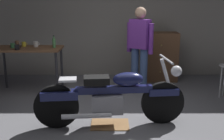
{
  "coord_description": "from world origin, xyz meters",
  "views": [
    {
      "loc": [
        -0.03,
        -3.71,
        1.79
      ],
      "look_at": [
        -0.02,
        0.7,
        0.65
      ],
      "focal_mm": 43.27,
      "sensor_mm": 36.0,
      "label": 1
    }
  ],
  "objects_px": {
    "person_standing": "(139,46)",
    "mug_black_matte": "(16,47)",
    "mug_white_ceramic": "(35,44)",
    "motorcycle": "(111,96)",
    "bottle": "(53,43)",
    "mug_green_speckled": "(12,46)",
    "mug_brown_stoneware": "(16,43)",
    "mug_yellow_tall": "(23,44)",
    "wooden_dresser": "(158,57)"
  },
  "relations": [
    {
      "from": "person_standing",
      "to": "mug_black_matte",
      "type": "bearing_deg",
      "value": 41.72
    },
    {
      "from": "mug_white_ceramic",
      "to": "motorcycle",
      "type": "bearing_deg",
      "value": -46.87
    },
    {
      "from": "motorcycle",
      "to": "bottle",
      "type": "height_order",
      "value": "bottle"
    },
    {
      "from": "mug_black_matte",
      "to": "bottle",
      "type": "height_order",
      "value": "bottle"
    },
    {
      "from": "mug_black_matte",
      "to": "motorcycle",
      "type": "bearing_deg",
      "value": -36.05
    },
    {
      "from": "mug_green_speckled",
      "to": "mug_brown_stoneware",
      "type": "bearing_deg",
      "value": 85.19
    },
    {
      "from": "mug_green_speckled",
      "to": "mug_yellow_tall",
      "type": "bearing_deg",
      "value": 44.14
    },
    {
      "from": "mug_yellow_tall",
      "to": "person_standing",
      "type": "bearing_deg",
      "value": -1.92
    },
    {
      "from": "mug_black_matte",
      "to": "mug_yellow_tall",
      "type": "xyz_separation_m",
      "value": [
        0.01,
        0.36,
        -0.0
      ]
    },
    {
      "from": "wooden_dresser",
      "to": "mug_white_ceramic",
      "type": "bearing_deg",
      "value": -163.91
    },
    {
      "from": "mug_yellow_tall",
      "to": "mug_black_matte",
      "type": "bearing_deg",
      "value": -91.8
    },
    {
      "from": "wooden_dresser",
      "to": "mug_green_speckled",
      "type": "xyz_separation_m",
      "value": [
        -2.99,
        -0.86,
        0.4
      ]
    },
    {
      "from": "motorcycle",
      "to": "person_standing",
      "type": "xyz_separation_m",
      "value": [
        0.55,
        1.57,
        0.48
      ]
    },
    {
      "from": "mug_yellow_tall",
      "to": "wooden_dresser",
      "type": "bearing_deg",
      "value": 13.86
    },
    {
      "from": "mug_white_ceramic",
      "to": "mug_green_speckled",
      "type": "relative_size",
      "value": 1.06
    },
    {
      "from": "person_standing",
      "to": "mug_green_speckled",
      "type": "relative_size",
      "value": 14.63
    },
    {
      "from": "person_standing",
      "to": "mug_yellow_tall",
      "type": "height_order",
      "value": "person_standing"
    },
    {
      "from": "mug_yellow_tall",
      "to": "mug_brown_stoneware",
      "type": "bearing_deg",
      "value": 162.95
    },
    {
      "from": "person_standing",
      "to": "wooden_dresser",
      "type": "distance_m",
      "value": 1.01
    },
    {
      "from": "person_standing",
      "to": "mug_white_ceramic",
      "type": "xyz_separation_m",
      "value": [
        -2.04,
        0.03,
        0.03
      ]
    },
    {
      "from": "mug_yellow_tall",
      "to": "bottle",
      "type": "relative_size",
      "value": 0.46
    },
    {
      "from": "wooden_dresser",
      "to": "bottle",
      "type": "height_order",
      "value": "bottle"
    },
    {
      "from": "mug_brown_stoneware",
      "to": "mug_white_ceramic",
      "type": "relative_size",
      "value": 0.94
    },
    {
      "from": "mug_brown_stoneware",
      "to": "mug_black_matte",
      "type": "bearing_deg",
      "value": -71.43
    },
    {
      "from": "motorcycle",
      "to": "wooden_dresser",
      "type": "relative_size",
      "value": 1.99
    },
    {
      "from": "mug_white_ceramic",
      "to": "bottle",
      "type": "bearing_deg",
      "value": -14.44
    },
    {
      "from": "person_standing",
      "to": "mug_yellow_tall",
      "type": "relative_size",
      "value": 14.97
    },
    {
      "from": "motorcycle",
      "to": "person_standing",
      "type": "relative_size",
      "value": 1.31
    },
    {
      "from": "mug_yellow_tall",
      "to": "bottle",
      "type": "height_order",
      "value": "bottle"
    },
    {
      "from": "motorcycle",
      "to": "mug_yellow_tall",
      "type": "relative_size",
      "value": 19.6
    },
    {
      "from": "person_standing",
      "to": "mug_white_ceramic",
      "type": "relative_size",
      "value": 13.86
    },
    {
      "from": "motorcycle",
      "to": "mug_white_ceramic",
      "type": "bearing_deg",
      "value": 127.52
    },
    {
      "from": "mug_black_matte",
      "to": "person_standing",
      "type": "bearing_deg",
      "value": 7.03
    },
    {
      "from": "mug_yellow_tall",
      "to": "mug_white_ceramic",
      "type": "xyz_separation_m",
      "value": [
        0.25,
        -0.04,
        0.01
      ]
    },
    {
      "from": "mug_green_speckled",
      "to": "bottle",
      "type": "relative_size",
      "value": 0.47
    },
    {
      "from": "mug_brown_stoneware",
      "to": "wooden_dresser",
      "type": "bearing_deg",
      "value": 12.36
    },
    {
      "from": "wooden_dresser",
      "to": "mug_green_speckled",
      "type": "height_order",
      "value": "wooden_dresser"
    },
    {
      "from": "mug_brown_stoneware",
      "to": "mug_white_ceramic",
      "type": "bearing_deg",
      "value": -12.7
    },
    {
      "from": "mug_yellow_tall",
      "to": "mug_brown_stoneware",
      "type": "distance_m",
      "value": 0.16
    },
    {
      "from": "mug_green_speckled",
      "to": "bottle",
      "type": "bearing_deg",
      "value": 1.3
    },
    {
      "from": "mug_brown_stoneware",
      "to": "person_standing",
      "type": "bearing_deg",
      "value": -2.86
    },
    {
      "from": "mug_black_matte",
      "to": "mug_green_speckled",
      "type": "bearing_deg",
      "value": 127.46
    },
    {
      "from": "wooden_dresser",
      "to": "bottle",
      "type": "bearing_deg",
      "value": -159.05
    },
    {
      "from": "person_standing",
      "to": "wooden_dresser",
      "type": "relative_size",
      "value": 1.52
    },
    {
      "from": "mug_black_matte",
      "to": "wooden_dresser",
      "type": "bearing_deg",
      "value": 20.47
    },
    {
      "from": "mug_black_matte",
      "to": "mug_green_speckled",
      "type": "height_order",
      "value": "mug_black_matte"
    },
    {
      "from": "motorcycle",
      "to": "mug_green_speckled",
      "type": "bearing_deg",
      "value": 136.64
    },
    {
      "from": "motorcycle",
      "to": "mug_black_matte",
      "type": "relative_size",
      "value": 18.02
    },
    {
      "from": "wooden_dresser",
      "to": "bottle",
      "type": "relative_size",
      "value": 4.56
    },
    {
      "from": "motorcycle",
      "to": "mug_white_ceramic",
      "type": "relative_size",
      "value": 18.14
    }
  ]
}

